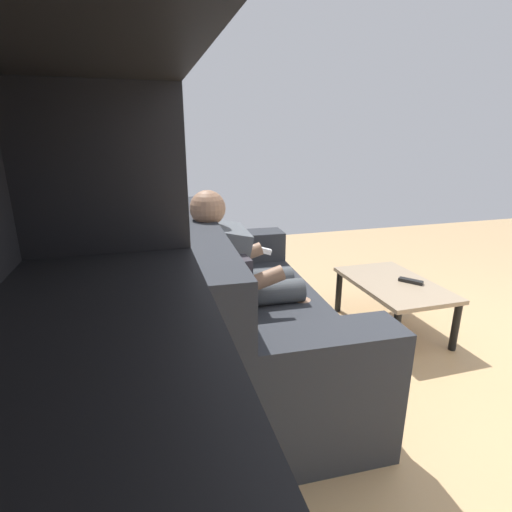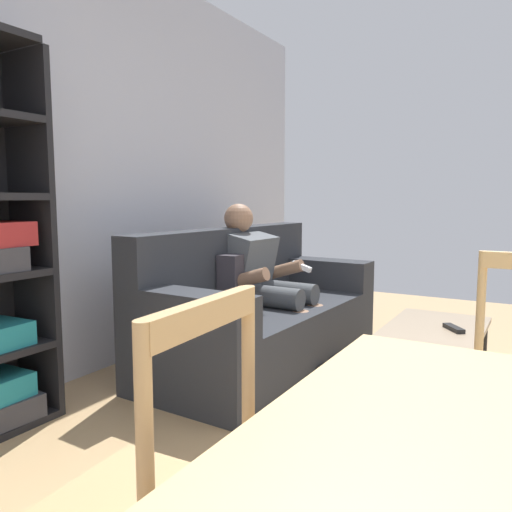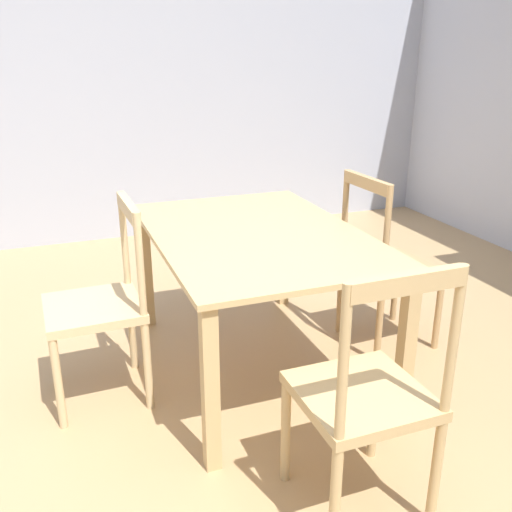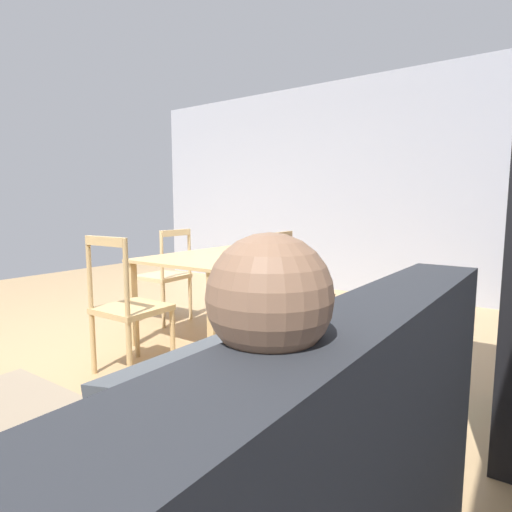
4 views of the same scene
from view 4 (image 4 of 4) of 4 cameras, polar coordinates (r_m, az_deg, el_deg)
name	(u,v)px [view 4 (image 4 of 4)]	position (r m, az deg, el deg)	size (l,w,h in m)	color
ground_plane	(128,359)	(3.34, -17.50, -13.54)	(8.71, 8.71, 0.00)	tan
wall_side	(321,188)	(5.83, 9.07, 9.30)	(0.12, 5.67, 2.79)	#ABB0BE
person_lounging	(184,488)	(0.98, -10.08, -29.32)	(0.60, 0.88, 1.12)	#4C5156
dining_table	(223,265)	(3.65, -4.59, -1.29)	(1.42, 0.96, 0.72)	tan
dining_chair_near_wall	(297,295)	(3.27, 5.75, -5.50)	(0.44, 0.44, 0.95)	tan
dining_chair_facing_couch	(128,308)	(2.96, -17.38, -6.94)	(0.42, 0.42, 0.96)	tan
dining_chair_by_doorway	(165,276)	(4.18, -12.61, -2.75)	(0.43, 0.43, 0.93)	#D1B27F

